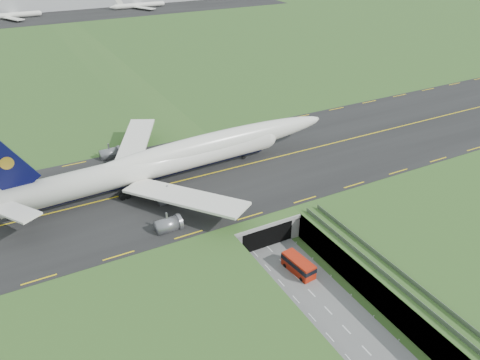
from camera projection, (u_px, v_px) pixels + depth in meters
ground at (288, 269)px, 92.96m from camera, size 900.00×900.00×0.00m
airfield_deck at (289, 257)px, 91.49m from camera, size 800.00×800.00×6.00m
trench_road at (310, 292)px, 87.14m from camera, size 12.00×75.00×0.20m
taxiway at (216, 173)px, 115.35m from camera, size 800.00×44.00×0.18m
tunnel_portal at (248, 214)px, 104.18m from camera, size 17.00×22.30×6.00m
guideway at (404, 289)px, 80.17m from camera, size 3.00×53.00×7.05m
jumbo_jet at (173, 159)px, 110.47m from camera, size 88.92×58.12×19.25m
shuttle_tram at (298, 265)px, 91.33m from camera, size 3.61×7.75×3.06m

